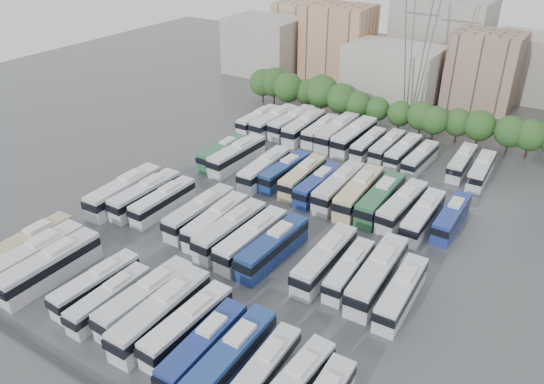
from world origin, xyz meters
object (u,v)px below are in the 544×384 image
Objects in this scene: bus_r0_s1 at (34,258)px; bus_r2_s1 at (223,152)px; bus_r3_s3 at (304,127)px; bus_r0_s8 at (188,325)px; bus_r2_s8 at (339,187)px; bus_r3_s6 at (354,136)px; bus_r2_s6 at (303,176)px; bus_r3_s4 at (321,130)px; bus_r1_s7 at (252,239)px; bus_r2_s13 at (452,217)px; bus_r3_s0 at (258,120)px; bus_r3_s9 at (403,151)px; bus_r3_s13 at (481,170)px; bus_r0_s6 at (146,298)px; bus_r0_s5 at (110,298)px; bus_r1_s0 at (124,191)px; bus_r3_s7 at (368,144)px; bus_r1_s6 at (231,230)px; bus_r2_s5 at (284,171)px; bus_r3_s2 at (292,122)px; bus_r1_s8 at (273,247)px; bus_r0_s10 at (231,357)px; bus_r3_s10 at (420,158)px; bus_r0_s9 at (204,347)px; bus_r1_s10 at (325,259)px; bus_r0_s4 at (96,284)px; bus_r2_s10 at (380,199)px; bus_r2_s4 at (265,169)px; bus_r0_s0 at (30,243)px; bus_r1_s11 at (349,270)px; bus_r0_s2 at (50,266)px; electricity_pylon at (420,27)px; bus_r1_s13 at (401,292)px; bus_r3_s8 at (387,147)px; bus_r0_s7 at (161,313)px; bus_r3_s5 at (337,132)px; bus_r1_s5 at (216,221)px; bus_r3_s12 at (462,162)px.

bus_r0_s1 is 1.17× the size of bus_r2_s1.
bus_r0_s8 is at bearing -74.58° from bus_r3_s3.
bus_r3_s6 reaches higher than bus_r2_s8.
bus_r2_s6 is at bearing 66.17° from bus_r0_s1.
bus_r3_s3 is 3.34m from bus_r3_s4.
bus_r1_s7 is 27.99m from bus_r2_s13.
bus_r3_s0 is 1.02× the size of bus_r3_s9.
bus_r3_s13 is (16.43, 53.06, -0.09)m from bus_r0_s8.
bus_r0_s5 is at bearing -149.96° from bus_r0_s6.
bus_r1_s0 reaches higher than bus_r3_s3.
bus_r3_s7 is at bearing 138.97° from bus_r2_s13.
bus_r2_s5 is (-3.21, 18.74, -0.17)m from bus_r1_s6.
bus_r3_s2 is at bearing 176.05° from bus_r3_s13.
bus_r2_s5 is 1.01× the size of bus_r3_s4.
bus_r1_s6 is at bearing 179.48° from bus_r1_s8.
bus_r1_s6 is at bearing 125.68° from bus_r0_s10.
bus_r3_s13 reaches higher than bus_r3_s10.
bus_r3_s2 is at bearing 110.68° from bus_r0_s9.
bus_r1_s10 is 24.51m from bus_r2_s5.
bus_r2_s10 reaches higher than bus_r0_s4.
bus_r3_s0 is (-13.30, 17.75, -0.14)m from bus_r2_s4.
bus_r1_s8 is 40.43m from bus_r3_s3.
bus_r0_s0 is 25.49m from bus_r1_s6.
bus_r0_s2 is at bearing -150.13° from bus_r1_s11.
bus_r1_s6 is (13.17, 18.06, -0.07)m from bus_r0_s2.
electricity_pylon is at bearing 95.15° from bus_r1_s8.
bus_r3_s10 is (3.26, 53.60, -0.13)m from bus_r0_s9.
bus_r1_s13 is 43.96m from bus_r2_s1.
bus_r1_s8 reaches higher than bus_r0_s8.
bus_r2_s8 is 27.31m from bus_r3_s2.
bus_r1_s13 is at bearing 2.03° from bus_r1_s6.
bus_r3_s9 is at bearing 94.77° from bus_r1_s10.
bus_r3_s4 is at bearing 179.16° from bus_r3_s8.
bus_r3_s3 is at bearing -178.29° from bus_r3_s8.
bus_r3_s7 is at bearing 116.63° from bus_r1_s13.
bus_r0_s9 is 22.61m from bus_r1_s13.
bus_r3_s10 is (-3.23, 34.48, 0.05)m from bus_r1_s11.
bus_r2_s10 is (6.76, -0.03, -0.01)m from bus_r2_s8.
bus_r0_s7 is 0.98× the size of bus_r3_s5.
bus_r0_s6 is at bearing 163.56° from bus_r0_s7.
bus_r2_s4 is (-3.23, 16.83, 0.05)m from bus_r1_s5.
bus_r1_s6 is 0.97× the size of bus_r2_s8.
bus_r2_s6 is (-13.11, 36.49, -0.08)m from bus_r0_s10.
bus_r1_s6 is (6.29, 17.18, 0.24)m from bus_r0_s4.
bus_r0_s8 is at bearing -86.65° from bus_r3_s7.
bus_r1_s11 is 0.96× the size of bus_r3_s12.
bus_r0_s1 is 1.09× the size of bus_r1_s5.
bus_r3_s9 reaches higher than bus_r3_s13.
bus_r3_s4 is (-30.05, 37.06, -0.03)m from bus_r1_s13.
bus_r3_s3 is (3.15, -0.86, 0.00)m from bus_r3_s2.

